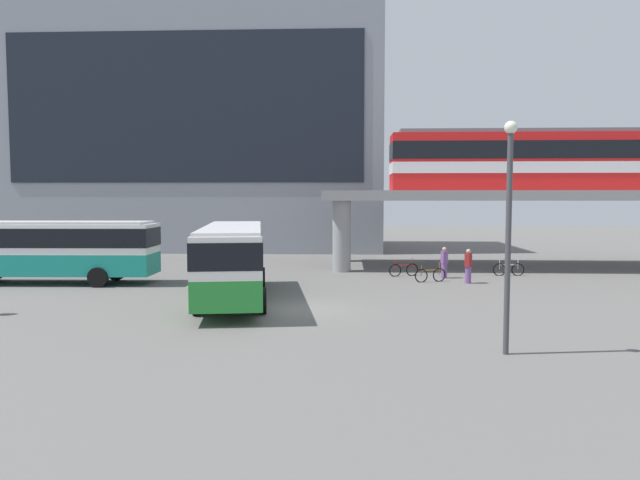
{
  "coord_description": "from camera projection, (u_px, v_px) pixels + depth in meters",
  "views": [
    {
      "loc": [
        1.89,
        -22.97,
        4.41
      ],
      "look_at": [
        0.51,
        7.99,
        2.2
      ],
      "focal_mm": 32.97,
      "sensor_mm": 36.0,
      "label": 1
    }
  ],
  "objects": [
    {
      "name": "ground_plane",
      "position": [
        313.0,
        276.0,
        33.25
      ],
      "size": [
        120.0,
        120.0,
        0.0
      ],
      "primitive_type": "plane",
      "color": "#605E5B"
    },
    {
      "name": "station_building",
      "position": [
        204.0,
        130.0,
        52.11
      ],
      "size": [
        31.17,
        12.7,
        20.9
      ],
      "color": "gray",
      "rests_on": "ground_plane"
    },
    {
      "name": "elevated_platform",
      "position": [
        557.0,
        201.0,
        37.39
      ],
      "size": [
        29.81,
        7.36,
        4.87
      ],
      "color": "gray",
      "rests_on": "ground_plane"
    },
    {
      "name": "train",
      "position": [
        573.0,
        160.0,
        37.16
      ],
      "size": [
        23.06,
        2.96,
        3.84
      ],
      "color": "red",
      "rests_on": "elevated_platform"
    },
    {
      "name": "bus_main",
      "position": [
        233.0,
        255.0,
        25.27
      ],
      "size": [
        4.12,
        11.29,
        3.22
      ],
      "color": "#268C33",
      "rests_on": "ground_plane"
    },
    {
      "name": "bus_secondary",
      "position": [
        47.0,
        245.0,
        30.22
      ],
      "size": [
        11.11,
        2.99,
        3.22
      ],
      "color": "teal",
      "rests_on": "ground_plane"
    },
    {
      "name": "bicycle_brown",
      "position": [
        430.0,
        275.0,
        30.98
      ],
      "size": [
        1.71,
        0.66,
        1.04
      ],
      "color": "black",
      "rests_on": "ground_plane"
    },
    {
      "name": "bicycle_silver",
      "position": [
        509.0,
        269.0,
        33.45
      ],
      "size": [
        1.79,
        0.12,
        1.04
      ],
      "color": "black",
      "rests_on": "ground_plane"
    },
    {
      "name": "bicycle_red",
      "position": [
        404.0,
        270.0,
        33.28
      ],
      "size": [
        1.7,
        0.66,
        1.04
      ],
      "color": "black",
      "rests_on": "ground_plane"
    },
    {
      "name": "pedestrian_at_kerb",
      "position": [
        468.0,
        267.0,
        30.41
      ],
      "size": [
        0.43,
        0.48,
        1.79
      ],
      "color": "#724C8C",
      "rests_on": "ground_plane"
    },
    {
      "name": "pedestrian_waiting_near_stop",
      "position": [
        444.0,
        264.0,
        32.39
      ],
      "size": [
        0.35,
        0.45,
        1.72
      ],
      "color": "#724C8C",
      "rests_on": "ground_plane"
    },
    {
      "name": "lamp_post",
      "position": [
        509.0,
        219.0,
        16.36
      ],
      "size": [
        0.36,
        0.36,
        6.54
      ],
      "color": "#3F3F44",
      "rests_on": "ground_plane"
    }
  ]
}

